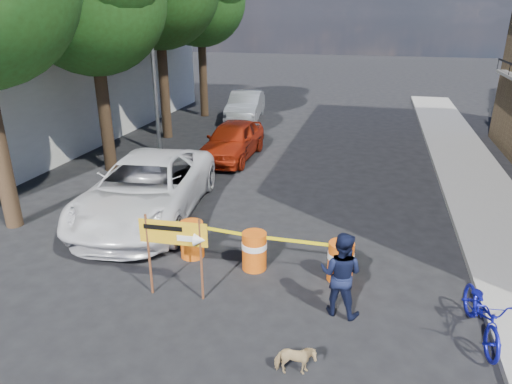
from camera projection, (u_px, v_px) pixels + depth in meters
The scene contains 15 objects.
ground at pixel (225, 303), 9.30m from camera, with size 120.00×120.00×0.00m, color black.
sidewalk_east at pixel (493, 214), 13.23m from camera, with size 2.40×40.00×0.15m, color gray.
white_building at pixel (15, 73), 20.24m from camera, with size 8.00×22.00×6.00m, color silver.
streetlamp at pixel (153, 44), 17.64m from camera, with size 1.25×0.18×8.00m.
barrel_far_left at pixel (108, 228), 11.45m from camera, with size 0.58×0.58×0.90m.
barrel_mid_left at pixel (192, 239), 10.91m from camera, with size 0.58×0.58×0.90m.
barrel_mid_right at pixel (254, 250), 10.39m from camera, with size 0.58×0.58×0.90m.
barrel_far_right at pixel (341, 261), 9.95m from camera, with size 0.58×0.58×0.90m.
detour_sign at pixel (182, 240), 9.00m from camera, with size 1.41×0.27×1.82m.
pedestrian at pixel (341, 274), 8.70m from camera, with size 0.84×0.65×1.73m, color black.
bicycle at pixel (487, 291), 8.00m from camera, with size 0.67×1.01×1.93m, color #1417A3.
dog at pixel (295, 360), 7.36m from camera, with size 0.30×0.67×0.56m, color tan.
suv_white at pixel (146, 188), 12.95m from camera, with size 2.86×6.20×1.72m, color white.
sedan_red at pixel (233, 140), 18.28m from camera, with size 1.78×4.42×1.51m, color maroon.
sedan_silver at pixel (246, 106), 24.94m from camera, with size 1.62×4.65×1.53m, color silver.
Camera 1 is at (2.57, -7.42, 5.51)m, focal length 32.00 mm.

